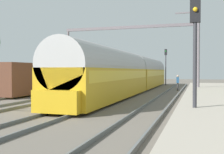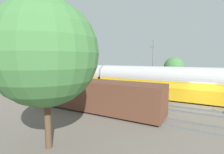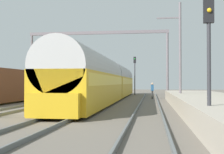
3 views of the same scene
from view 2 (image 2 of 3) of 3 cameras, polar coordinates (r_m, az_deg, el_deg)
ground at (r=20.07m, az=27.52°, el=-8.82°), size 120.00×120.00×0.00m
track_far_west at (r=14.12m, az=26.72°, el=-14.64°), size 1.52×60.00×0.16m
track_west at (r=18.06m, az=27.32°, el=-10.17°), size 1.51×60.00×0.16m
track_east at (r=22.06m, az=27.70°, el=-7.31°), size 1.51×60.00×0.16m
track_far_east at (r=26.11m, az=27.96°, el=-5.33°), size 1.52×60.00×0.16m
platform at (r=29.90m, az=24.33°, el=-3.07°), size 4.40×28.00×0.90m
passenger_train at (r=25.47m, az=-2.53°, el=-0.58°), size 2.93×32.85×3.82m
freight_car at (r=16.52m, az=-5.56°, el=-6.01°), size 2.80×13.00×2.70m
person_crossing at (r=30.98m, az=-3.33°, el=-1.15°), size 0.31×0.44×1.73m
railway_signal_far at (r=35.99m, az=-20.15°, el=3.39°), size 0.36×0.30×5.45m
catenary_gantry at (r=27.38m, az=-15.62°, el=7.95°), size 16.79×0.28×7.86m
catenary_pole_east_mid at (r=29.11m, az=13.47°, el=4.39°), size 1.90×0.20×8.00m
tree_west_background at (r=9.73m, az=-21.35°, el=7.35°), size 5.66×5.66×8.05m
tree_east_background at (r=33.56m, az=19.91°, el=3.08°), size 3.68×3.68×5.23m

